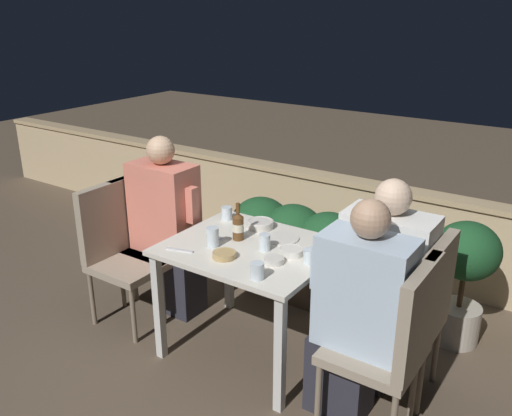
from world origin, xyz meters
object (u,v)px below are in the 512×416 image
Objects in this scene: chair_right_far at (416,307)px; person_blue_shirt at (357,314)px; chair_left_near at (119,243)px; potted_plant at (464,270)px; chair_right_near at (396,337)px; person_coral_top at (169,227)px; person_white_polo at (379,287)px; beer_bottle at (238,226)px; chair_left_far at (147,229)px.

person_blue_shirt is at bearing -121.91° from chair_right_far.
potted_plant is (2.02, 0.99, -0.05)m from chair_left_near.
chair_right_far is (-0.01, 0.32, 0.00)m from chair_right_near.
person_coral_top is 1.02× the size of person_white_polo.
person_blue_shirt is 0.32m from person_white_polo.
beer_bottle is 0.28× the size of potted_plant.
chair_left_far is at bearing 173.95° from beer_bottle.
person_coral_top is 0.69m from beer_bottle.
chair_left_far is (-0.01, 0.28, 0.00)m from chair_left_near.
chair_right_near is 0.22m from person_blue_shirt.
chair_right_far is at bearing -96.86° from potted_plant.
chair_left_far is 0.76× the size of person_coral_top.
person_blue_shirt is at bearing -10.83° from person_coral_top.
chair_right_near is at bearing -0.46° from chair_left_near.
beer_bottle is at bearing 12.13° from chair_left_near.
beer_bottle is at bearing 169.49° from chair_right_near.
person_blue_shirt reaches higher than potted_plant.
chair_left_far is 0.77× the size of person_white_polo.
person_white_polo is at bearing 1.00° from person_coral_top.
potted_plant is at bearing 21.49° from person_coral_top.
potted_plant is (0.29, 0.69, -0.11)m from person_white_polo.
chair_right_far is at bearing 92.11° from chair_right_near.
person_blue_shirt reaches higher than chair_right_near.
chair_right_far is (0.20, 0.32, -0.05)m from person_blue_shirt.
potted_plant is (1.81, 0.71, -0.12)m from person_coral_top.
person_blue_shirt is 0.38m from chair_right_far.
chair_left_near is 1.74m from person_blue_shirt.
person_coral_top reaches higher than beer_bottle.
beer_bottle is (-1.08, 0.20, 0.26)m from chair_right_near.
person_white_polo is (-0.22, 0.32, 0.06)m from chair_right_near.
person_coral_top reaches higher than person_white_polo.
person_blue_shirt is at bearing 180.00° from chair_right_near.
beer_bottle is (0.66, -0.09, 0.19)m from person_coral_top.
chair_right_near is at bearing -8.54° from chair_left_far.
person_coral_top is 1.77m from chair_right_near.
chair_left_far is 1.00× the size of chair_right_near.
person_coral_top is 1.95m from potted_plant.
chair_left_near is at bearing -170.00° from person_white_polo.
person_blue_shirt is 1.29× the size of chair_right_far.
chair_right_near is at bearing -0.00° from person_blue_shirt.
chair_left_near is at bearing -88.78° from chair_left_far.
person_coral_top reaches higher than chair_left_near.
chair_right_near is 4.11× the size of beer_bottle.
chair_right_near is 1.00× the size of chair_right_far.
beer_bottle is at bearing 167.03° from person_blue_shirt.
person_white_polo is (1.72, 0.30, 0.06)m from chair_left_near.
beer_bottle is (-1.07, -0.12, 0.26)m from chair_right_far.
person_white_polo is 0.75m from potted_plant.
chair_right_near is at bearing -55.21° from person_white_polo.
person_coral_top is 1.32× the size of chair_right_far.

